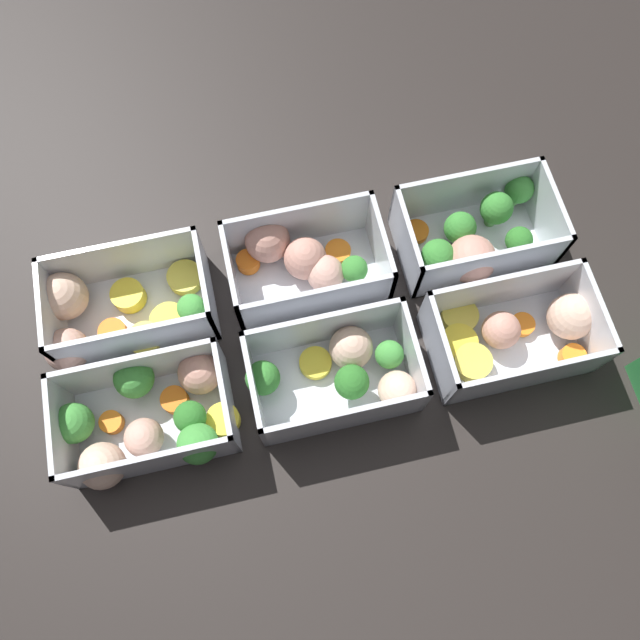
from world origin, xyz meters
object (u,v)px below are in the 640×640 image
object	(u,v)px
container_near_left	(475,236)
container_far_center	(341,372)
container_near_right	(114,310)
container_near_center	(302,261)
container_far_left	(518,332)
container_far_right	(149,418)

from	to	relation	value
container_near_left	container_far_center	size ratio (longest dim) A/B	0.97
container_near_right	container_far_center	bearing A→B (deg)	151.41
container_near_center	container_far_left	bearing A→B (deg)	147.51
container_near_center	container_near_left	bearing A→B (deg)	175.71
container_near_center	container_far_right	xyz separation A→B (m)	(0.18, 0.13, 0.00)
container_near_center	container_near_right	bearing A→B (deg)	3.20
container_near_right	container_far_right	xyz separation A→B (m)	(-0.02, 0.12, 0.00)
container_near_left	container_far_left	bearing A→B (deg)	95.49
container_near_left	container_far_right	bearing A→B (deg)	17.70
container_near_left	container_far_right	distance (m)	0.38
container_near_center	container_far_center	distance (m)	0.13
container_far_right	container_far_left	bearing A→B (deg)	-179.21
container_near_left	container_far_right	xyz separation A→B (m)	(0.36, 0.11, -0.00)
container_far_left	container_near_right	bearing A→B (deg)	-16.08
container_near_right	container_far_left	size ratio (longest dim) A/B	1.01
container_near_right	container_near_center	bearing A→B (deg)	-176.80
container_near_center	container_far_right	distance (m)	0.22
container_near_left	container_near_center	world-z (taller)	same
container_near_center	container_far_center	bearing A→B (deg)	95.59
container_near_left	container_far_center	distance (m)	0.20
container_near_right	container_far_left	distance (m)	0.41
container_far_left	container_near_left	bearing A→B (deg)	-84.51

